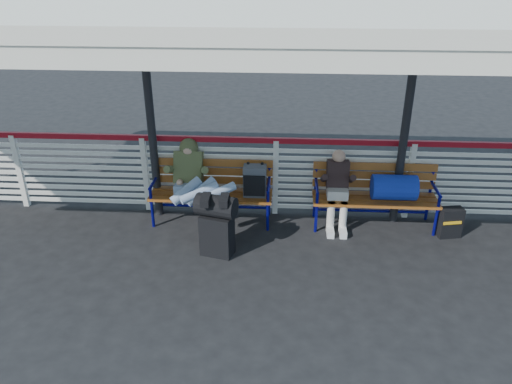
# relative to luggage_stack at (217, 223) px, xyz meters

# --- Properties ---
(ground) EXTENTS (60.00, 60.00, 0.00)m
(ground) POSITION_rel_luggage_stack_xyz_m (0.74, -0.68, -0.48)
(ground) COLOR black
(ground) RESTS_ON ground
(fence) EXTENTS (12.08, 0.08, 1.24)m
(fence) POSITION_rel_luggage_stack_xyz_m (0.74, 1.22, 0.19)
(fence) COLOR silver
(fence) RESTS_ON ground
(canopy) EXTENTS (12.60, 3.60, 3.16)m
(canopy) POSITION_rel_luggage_stack_xyz_m (0.74, 0.19, 2.57)
(canopy) COLOR silver
(canopy) RESTS_ON ground
(luggage_stack) EXTENTS (0.58, 0.42, 0.87)m
(luggage_stack) POSITION_rel_luggage_stack_xyz_m (0.00, 0.00, 0.00)
(luggage_stack) COLOR black
(luggage_stack) RESTS_ON ground
(bench_left) EXTENTS (1.80, 0.56, 0.93)m
(bench_left) POSITION_rel_luggage_stack_xyz_m (0.01, 0.95, 0.12)
(bench_left) COLOR #A75020
(bench_left) RESTS_ON ground
(bench_right) EXTENTS (1.80, 0.56, 0.92)m
(bench_right) POSITION_rel_luggage_stack_xyz_m (2.34, 0.92, 0.13)
(bench_right) COLOR #A75020
(bench_right) RESTS_ON ground
(traveler_man) EXTENTS (0.94, 1.51, 0.77)m
(traveler_man) POSITION_rel_luggage_stack_xyz_m (-0.35, 0.62, 0.25)
(traveler_man) COLOR #94ACC7
(traveler_man) RESTS_ON ground
(companion_person) EXTENTS (0.32, 0.66, 1.15)m
(companion_person) POSITION_rel_luggage_stack_xyz_m (1.65, 0.89, 0.12)
(companion_person) COLOR beige
(companion_person) RESTS_ON ground
(suitcase_side) EXTENTS (0.35, 0.25, 0.44)m
(suitcase_side) POSITION_rel_luggage_stack_xyz_m (3.25, 0.67, -0.25)
(suitcase_side) COLOR black
(suitcase_side) RESTS_ON ground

